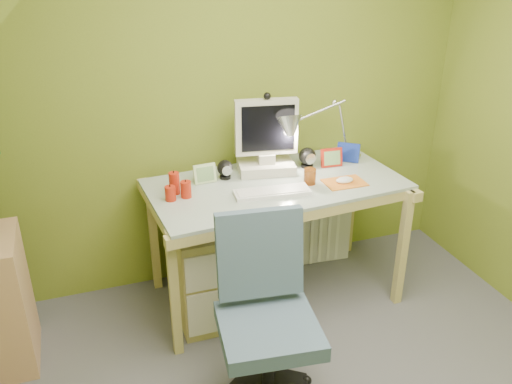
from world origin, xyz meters
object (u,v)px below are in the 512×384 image
object	(u,v)px
task_chair	(269,328)
radiator	(320,233)
desk	(275,241)
monitor	(266,134)
side_ledge	(0,302)
desk_lamp	(334,117)

from	to	relation	value
task_chair	radiator	xyz separation A→B (m)	(0.83, 1.17, -0.28)
radiator	desk	bearing A→B (deg)	-141.66
desk	monitor	size ratio (longest dim) A/B	3.07
monitor	radiator	xyz separation A→B (m)	(0.47, 0.14, -0.85)
monitor	task_chair	xyz separation A→B (m)	(-0.36, -1.03, -0.58)
side_ledge	radiator	world-z (taller)	side_ledge
desk	desk_lamp	distance (m)	0.86
desk_lamp	side_ledge	size ratio (longest dim) A/B	0.81
monitor	side_ledge	xyz separation A→B (m)	(-1.59, -0.26, -0.67)
desk	desk_lamp	world-z (taller)	desk_lamp
side_ledge	radiator	xyz separation A→B (m)	(2.07, 0.40, -0.18)
task_chair	desk	bearing A→B (deg)	73.92
desk	desk_lamp	size ratio (longest dim) A/B	2.44
monitor	side_ledge	distance (m)	1.74
monitor	radiator	distance (m)	0.98
monitor	desk_lamp	size ratio (longest dim) A/B	0.79
monitor	side_ledge	size ratio (longest dim) A/B	0.64
monitor	desk_lamp	bearing A→B (deg)	9.56
desk	desk_lamp	bearing A→B (deg)	17.58
monitor	side_ledge	bearing A→B (deg)	-161.02
desk	radiator	world-z (taller)	desk
monitor	task_chair	world-z (taller)	monitor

